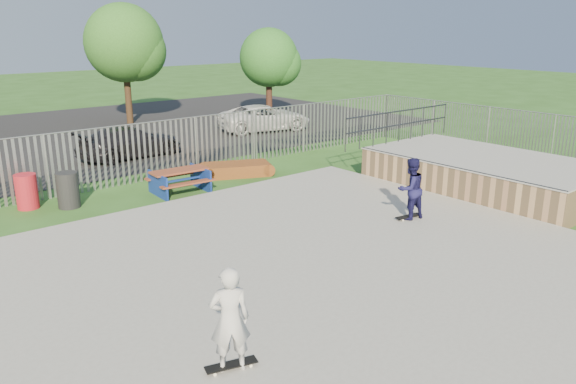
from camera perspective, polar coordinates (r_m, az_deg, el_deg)
ground at (r=11.81m, az=-1.46°, el=-9.10°), size 120.00×120.00×0.00m
concrete_slab at (r=11.78m, az=-1.46°, el=-8.77°), size 15.00×12.00×0.15m
quarter_pipe at (r=19.19m, az=19.22°, el=1.88°), size 5.50×7.05×2.19m
fence at (r=15.56m, az=-9.16°, el=1.01°), size 26.04×16.02×2.00m
picnic_table at (r=18.12m, az=-10.94°, el=1.11°), size 1.87×1.58×0.75m
funbox at (r=20.01m, az=-5.26°, el=2.30°), size 2.40×1.87×0.43m
trash_bin_red at (r=17.90m, az=-25.02°, el=0.05°), size 0.61×0.61×1.02m
trash_bin_grey at (r=17.51m, az=-21.45°, el=0.19°), size 0.63×0.63×1.05m
parking_lot at (r=28.59m, az=-26.01°, el=4.58°), size 40.00×18.00×0.02m
car_dark at (r=23.43m, az=-15.76°, el=4.89°), size 4.35×2.01×1.23m
car_white at (r=28.53m, az=-2.38°, el=7.55°), size 5.03×3.26×1.29m
tree_mid at (r=31.57m, az=-16.33°, el=14.31°), size 4.08×4.08×6.30m
tree_right at (r=32.32m, az=-1.97°, el=13.46°), size 3.27×3.27×5.04m
skateboard_a at (r=15.39m, az=12.16°, el=-2.50°), size 0.82×0.32×0.08m
skateboard_b at (r=8.88m, az=-5.78°, el=-17.20°), size 0.82×0.42×0.08m
skater_navy at (r=15.15m, az=12.34°, el=0.32°), size 0.89×0.75×1.66m
skater_white at (r=8.46m, az=-5.93°, el=-12.75°), size 0.72×0.62×1.66m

